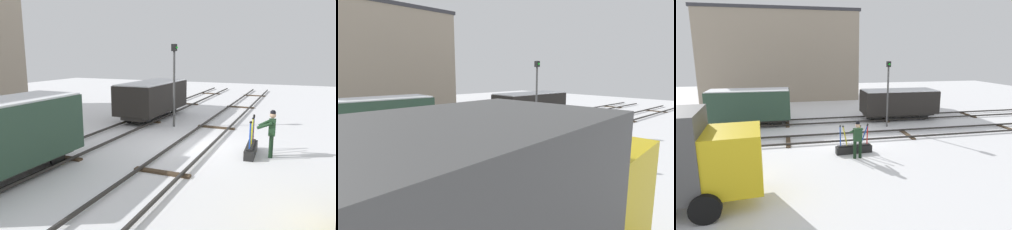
# 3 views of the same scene
# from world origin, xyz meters

# --- Properties ---
(ground_plane) EXTENTS (60.00, 60.00, 0.00)m
(ground_plane) POSITION_xyz_m (0.00, 0.00, 0.00)
(ground_plane) COLOR white
(track_main_line) EXTENTS (44.00, 1.94, 0.18)m
(track_main_line) POSITION_xyz_m (0.00, 0.00, 0.11)
(track_main_line) COLOR #2D2B28
(track_main_line) RESTS_ON ground_plane
(track_siding_near) EXTENTS (44.00, 1.94, 0.18)m
(track_siding_near) POSITION_xyz_m (0.00, 4.19, 0.11)
(track_siding_near) COLOR #2D2B28
(track_siding_near) RESTS_ON ground_plane
(switch_lever_frame) EXTENTS (1.82, 0.45, 1.45)m
(switch_lever_frame) POSITION_xyz_m (-0.35, -2.36, 0.25)
(switch_lever_frame) COLOR black
(switch_lever_frame) RESTS_ON ground_plane
(rail_worker) EXTENTS (0.56, 0.66, 1.80)m
(rail_worker) POSITION_xyz_m (-0.35, -3.06, 1.02)
(rail_worker) COLOR black
(rail_worker) RESTS_ON ground_plane
(signal_post) EXTENTS (0.24, 0.32, 4.32)m
(signal_post) POSITION_xyz_m (3.02, 2.18, 2.61)
(signal_post) COLOR #4C4C4C
(signal_post) RESTS_ON ground_plane
(apartment_building) EXTENTS (15.93, 6.52, 9.20)m
(apartment_building) POSITION_xyz_m (-3.89, 16.48, 4.61)
(apartment_building) COLOR gray
(apartment_building) RESTS_ON ground_plane
(freight_car_mid_siding) EXTENTS (5.49, 2.36, 2.19)m
(freight_car_mid_siding) POSITION_xyz_m (4.65, 4.19, 1.28)
(freight_car_mid_siding) COLOR #2D2B28
(freight_car_mid_siding) RESTS_ON ground_plane
(freight_car_far_end) EXTENTS (5.26, 2.00, 2.48)m
(freight_car_far_end) POSITION_xyz_m (-5.93, 4.19, 1.42)
(freight_car_far_end) COLOR #2D2B28
(freight_car_far_end) RESTS_ON ground_plane
(perched_bird_roof_left) EXTENTS (0.27, 0.12, 0.13)m
(perched_bird_roof_left) POSITION_xyz_m (-3.36, 18.86, 9.26)
(perched_bird_roof_left) COLOR #333338
(perched_bird_roof_left) RESTS_ON apartment_building
(perched_bird_roof_right) EXTENTS (0.28, 0.15, 0.13)m
(perched_bird_roof_right) POSITION_xyz_m (3.04, 14.90, 9.26)
(perched_bird_roof_right) COLOR #333338
(perched_bird_roof_right) RESTS_ON apartment_building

